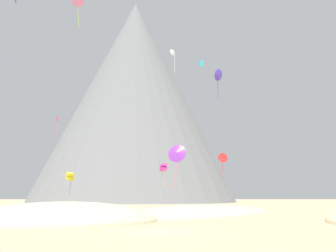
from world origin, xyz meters
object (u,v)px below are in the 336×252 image
kite_rainbow_mid (57,122)px  kite_pink_high (77,0)px  kite_white_high (173,53)px  kite_yellow_low (70,176)px  kite_indigo_high (218,75)px  bush_scatter_east (123,218)px  kite_cyan_high (201,64)px  kite_magenta_low (163,168)px  rock_massif (134,101)px  kite_red_low (223,158)px  kite_violet_low (177,153)px

kite_rainbow_mid → kite_pink_high: bearing=87.9°
kite_rainbow_mid → kite_white_high: bearing=152.5°
kite_yellow_low → kite_white_high: bearing=117.5°
kite_indigo_high → kite_rainbow_mid: 33.53m
bush_scatter_east → kite_white_high: bearing=83.5°
kite_cyan_high → kite_magenta_low: bearing=146.8°
rock_massif → kite_yellow_low: rock_massif is taller
kite_pink_high → kite_rainbow_mid: kite_pink_high is taller
kite_indigo_high → kite_rainbow_mid: kite_indigo_high is taller
kite_rainbow_mid → kite_yellow_low: kite_rainbow_mid is taller
kite_rainbow_mid → kite_magenta_low: bearing=140.3°
kite_red_low → kite_white_high: bearing=35.8°
kite_indigo_high → kite_yellow_low: size_ratio=1.25×
kite_red_low → kite_white_high: 24.22m
kite_white_high → kite_cyan_high: size_ratio=4.43×
bush_scatter_east → kite_indigo_high: size_ratio=0.31×
bush_scatter_east → kite_indigo_high: bearing=73.0°
kite_pink_high → bush_scatter_east: bearing=67.6°
kite_pink_high → kite_cyan_high: kite_pink_high is taller
rock_massif → kite_indigo_high: size_ratio=15.04×
rock_massif → kite_yellow_low: 56.57m
kite_red_low → kite_yellow_low: kite_red_low is taller
rock_massif → kite_indigo_high: (20.98, -53.49, -7.52)m
kite_rainbow_mid → kite_yellow_low: (1.62, 6.06, -10.30)m
kite_indigo_high → kite_cyan_high: 9.02m
kite_red_low → kite_yellow_low: (-31.80, -0.27, -3.86)m
kite_magenta_low → kite_indigo_high: kite_indigo_high is taller
rock_massif → kite_violet_low: size_ratio=15.19×
kite_white_high → bush_scatter_east: bearing=-140.1°
bush_scatter_east → kite_cyan_high: size_ratio=1.72×
kite_red_low → bush_scatter_east: bearing=72.0°
kite_red_low → kite_magenta_low: 17.87m
kite_magenta_low → kite_cyan_high: kite_cyan_high is taller
kite_cyan_high → kite_yellow_low: bearing=91.3°
kite_red_low → kite_cyan_high: 21.77m
kite_white_high → kite_pink_high: 23.43m
rock_massif → kite_red_low: (22.42, -48.08, -23.97)m
bush_scatter_east → kite_red_low: size_ratio=0.35×
kite_pink_high → kite_rainbow_mid: size_ratio=1.47×
kite_indigo_high → kite_pink_high: bearing=-83.4°
kite_indigo_high → kite_yellow_low: kite_indigo_high is taller
kite_violet_low → kite_pink_high: bearing=175.1°
kite_violet_low → kite_rainbow_mid: 35.55m
rock_massif → kite_magenta_low: (9.93, -60.54, -26.84)m
kite_violet_low → kite_rainbow_mid: size_ratio=1.52×
bush_scatter_east → kite_pink_high: size_ratio=0.32×
bush_scatter_east → kite_red_low: (15.59, 51.85, 9.47)m
kite_violet_low → bush_scatter_east: bearing=-84.6°
kite_magenta_low → kite_yellow_low: bearing=113.8°
bush_scatter_east → kite_violet_low: kite_violet_low is taller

